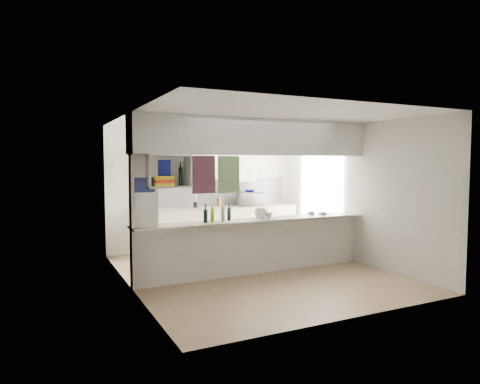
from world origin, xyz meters
TOP-DOWN VIEW (x-y plane):
  - floor at (0.00, 0.00)m, footprint 4.80×4.80m
  - ceiling at (0.00, 0.00)m, footprint 4.80×4.80m
  - wall_back at (0.00, 2.40)m, footprint 4.20×0.00m
  - wall_left at (-2.10, 0.00)m, footprint 0.00×4.80m
  - wall_right at (2.10, 0.00)m, footprint 0.00×4.80m
  - servery_partition at (-0.17, 0.00)m, footprint 4.20×0.50m
  - cubby_shelf at (-1.57, -0.06)m, footprint 0.65×0.35m
  - kitchen_run at (0.16, 2.14)m, footprint 3.60×0.63m
  - microwave at (0.98, 2.06)m, footprint 0.58×0.43m
  - bowl at (0.95, 2.06)m, footprint 0.22×0.22m
  - dish_rack at (0.16, 0.06)m, footprint 0.43×0.37m
  - cup at (0.25, -0.02)m, footprint 0.12×0.12m
  - wine_bottles at (-0.69, 0.02)m, footprint 0.52×0.15m
  - plastic_tubs at (1.30, 0.07)m, footprint 0.48×0.21m
  - utensil_jar at (-0.29, 2.15)m, footprint 0.09×0.09m
  - knife_block at (0.28, 2.18)m, footprint 0.11×0.09m

SIDE VIEW (x-z plane):
  - floor at x=0.00m, z-range 0.00..0.00m
  - kitchen_run at x=0.16m, z-range -0.29..1.95m
  - plastic_tubs at x=1.30m, z-range 0.92..0.98m
  - cup at x=0.25m, z-range 0.94..1.02m
  - utensil_jar at x=-0.29m, z-range 0.92..1.05m
  - dish_rack at x=0.16m, z-range 0.90..1.09m
  - knife_block at x=0.28m, z-range 0.92..1.11m
  - wine_bottles at x=-0.69m, z-range 0.87..1.21m
  - microwave at x=0.98m, z-range 0.92..1.22m
  - bowl at x=0.95m, z-range 1.22..1.27m
  - wall_back at x=0.00m, z-range -0.80..3.40m
  - wall_left at x=-2.10m, z-range -1.10..3.70m
  - wall_right at x=2.10m, z-range -1.10..3.70m
  - servery_partition at x=-0.17m, z-range 0.36..2.96m
  - cubby_shelf at x=-1.57m, z-range 1.46..1.96m
  - ceiling at x=0.00m, z-range 2.60..2.60m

